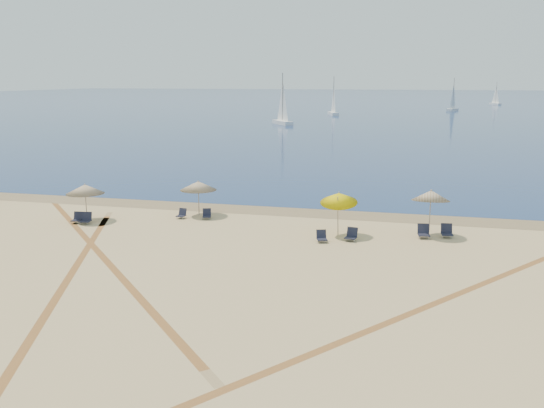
{
  "coord_description": "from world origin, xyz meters",
  "views": [
    {
      "loc": [
        7.83,
        -12.07,
        8.42
      ],
      "look_at": [
        0.0,
        20.0,
        1.3
      ],
      "focal_mm": 38.79,
      "sensor_mm": 36.0,
      "label": 1
    }
  ],
  "objects": [
    {
      "name": "chair_4",
      "position": [
        -5.83,
        20.58,
        0.26
      ],
      "size": [
        0.55,
        0.63,
        0.59
      ],
      "rotation": [
        0.0,
        0.0,
        -0.11
      ],
      "color": "black",
      "rests_on": "ground"
    },
    {
      "name": "sailboat_2",
      "position": [
        -10.9,
        124.39,
        2.64
      ],
      "size": [
        3.35,
        6.03,
        8.74
      ],
      "rotation": [
        0.0,
        0.0,
        0.34
      ],
      "color": "white",
      "rests_on": "ocean"
    },
    {
      "name": "wet_sand",
      "position": [
        0.0,
        24.0,
        0.0
      ],
      "size": [
        500.0,
        500.0,
        0.0
      ],
      "primitive_type": "plane",
      "color": "olive",
      "rests_on": "ground"
    },
    {
      "name": "chair_3",
      "position": [
        -10.75,
        17.93,
        0.3
      ],
      "size": [
        0.67,
        0.75,
        0.68
      ],
      "rotation": [
        0.0,
        0.0,
        0.19
      ],
      "color": "black",
      "rests_on": "ground"
    },
    {
      "name": "sailboat_0",
      "position": [
        -16.1,
        94.2,
        2.8
      ],
      "size": [
        4.95,
        5.94,
        9.25
      ],
      "rotation": [
        0.0,
        0.0,
        0.63
      ],
      "color": "white",
      "rests_on": "ocean"
    },
    {
      "name": "chair_2",
      "position": [
        -11.39,
        18.01,
        0.28
      ],
      "size": [
        0.6,
        0.68,
        0.64
      ],
      "rotation": [
        0.0,
        0.0,
        0.11
      ],
      "color": "black",
      "rests_on": "ground"
    },
    {
      "name": "sailboat_3",
      "position": [
        16.81,
        148.35,
        2.54
      ],
      "size": [
        3.35,
        5.77,
        8.39
      ],
      "rotation": [
        0.0,
        0.0,
        -0.37
      ],
      "color": "white",
      "rests_on": "ocean"
    },
    {
      "name": "chair_7",
      "position": [
        4.81,
        17.96,
        0.3
      ],
      "size": [
        0.68,
        0.76,
        0.69
      ],
      "rotation": [
        0.0,
        0.0,
        -0.18
      ],
      "color": "black",
      "rests_on": "ground"
    },
    {
      "name": "umbrella_1",
      "position": [
        -11.15,
        18.65,
        1.92
      ],
      "size": [
        2.25,
        2.25,
        2.26
      ],
      "color": "gray",
      "rests_on": "ground"
    },
    {
      "name": "chair_9",
      "position": [
        9.73,
        19.87,
        0.31
      ],
      "size": [
        0.66,
        0.75,
        0.72
      ],
      "rotation": [
        0.0,
        0.0,
        0.1
      ],
      "color": "black",
      "rests_on": "ground"
    },
    {
      "name": "tire_tracks",
      "position": [
        -1.69,
        9.36,
        0.0
      ],
      "size": [
        54.51,
        44.92,
        0.0
      ],
      "color": "tan",
      "rests_on": "ground"
    },
    {
      "name": "chair_8",
      "position": [
        8.52,
        19.44,
        0.32
      ],
      "size": [
        0.7,
        0.79,
        0.74
      ],
      "rotation": [
        0.0,
        0.0,
        0.14
      ],
      "color": "black",
      "rests_on": "ground"
    },
    {
      "name": "chair_6",
      "position": [
        3.33,
        17.34,
        0.27
      ],
      "size": [
        0.68,
        0.74,
        0.62
      ],
      "rotation": [
        0.0,
        0.0,
        0.34
      ],
      "color": "black",
      "rests_on": "ground"
    },
    {
      "name": "chair_5",
      "position": [
        -4.29,
        20.81,
        0.27
      ],
      "size": [
        0.66,
        0.72,
        0.61
      ],
      "rotation": [
        0.0,
        0.0,
        0.31
      ],
      "color": "black",
      "rests_on": "ground"
    },
    {
      "name": "ocean",
      "position": [
        0.0,
        225.0,
        0.01
      ],
      "size": [
        500.0,
        500.0,
        0.0
      ],
      "primitive_type": "plane",
      "color": "#0C2151",
      "rests_on": "ground"
    },
    {
      "name": "umbrella_4",
      "position": [
        8.81,
        19.98,
        2.22
      ],
      "size": [
        2.05,
        2.09,
        2.6
      ],
      "color": "gray",
      "rests_on": "ground"
    },
    {
      "name": "umbrella_2",
      "position": [
        -5.08,
        21.56,
        1.87
      ],
      "size": [
        2.27,
        2.27,
        2.22
      ],
      "color": "gray",
      "rests_on": "ground"
    },
    {
      "name": "umbrella_3",
      "position": [
        4.0,
        18.78,
        2.1
      ],
      "size": [
        2.01,
        2.08,
        2.6
      ],
      "color": "gray",
      "rests_on": "ground"
    },
    {
      "name": "sailboat_1",
      "position": [
        32.13,
        189.57,
        2.16
      ],
      "size": [
        3.26,
        4.82,
        7.13
      ],
      "rotation": [
        0.0,
        0.0,
        0.47
      ],
      "color": "white",
      "rests_on": "ocean"
    }
  ]
}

